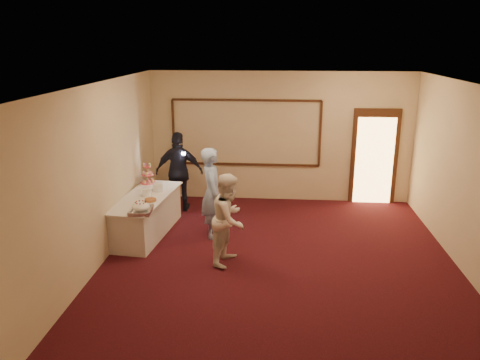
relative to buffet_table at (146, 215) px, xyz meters
name	(u,v)px	position (x,y,z in m)	size (l,w,h in m)	color
floor	(279,266)	(2.58, -1.17, -0.39)	(7.00, 7.00, 0.00)	black
room_walls	(282,149)	(2.58, -1.17, 1.64)	(6.04, 7.04, 3.02)	beige
wall_molding	(246,133)	(1.78, 2.30, 1.21)	(3.45, 0.04, 1.55)	#361A10
doorway	(374,157)	(4.73, 2.28, 0.69)	(1.05, 0.07, 2.20)	#361A10
buffet_table	(146,215)	(0.00, 0.00, 0.00)	(1.05, 2.23, 0.77)	silver
pavlova_tray	(141,208)	(0.17, -0.86, 0.46)	(0.40, 0.53, 0.19)	silver
cupcake_stand	(148,175)	(-0.18, 0.88, 0.55)	(0.33, 0.33, 0.48)	#E64C61
plate_stack_a	(146,192)	(0.02, 0.03, 0.46)	(0.18, 0.18, 0.15)	white
plate_stack_b	(158,187)	(0.17, 0.35, 0.47)	(0.20, 0.20, 0.17)	white
tart	(150,200)	(0.18, -0.28, 0.41)	(0.25, 0.25, 0.05)	white
man	(212,193)	(1.30, 0.02, 0.49)	(0.64, 0.42, 1.75)	#8BA7D9
woman	(229,219)	(1.74, -1.06, 0.39)	(0.76, 0.59, 1.56)	white
guest	(179,172)	(0.38, 1.39, 0.50)	(1.04, 0.43, 1.77)	black
camera_flash	(183,154)	(0.52, 1.23, 0.95)	(0.07, 0.04, 0.05)	white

